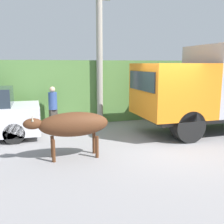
{
  "coord_description": "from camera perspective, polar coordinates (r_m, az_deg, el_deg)",
  "views": [
    {
      "loc": [
        -3.66,
        -6.79,
        2.46
      ],
      "look_at": [
        -1.43,
        0.56,
        1.05
      ],
      "focal_mm": 42.0,
      "sensor_mm": 36.0,
      "label": 1
    }
  ],
  "objects": [
    {
      "name": "pedestrian_on_hill",
      "position": [
        10.25,
        -12.73,
        1.35
      ],
      "size": [
        0.44,
        0.44,
        1.62
      ],
      "rotation": [
        0.0,
        0.0,
        3.6
      ],
      "color": "#38332D",
      "rests_on": "ground_plane"
    },
    {
      "name": "hillside_embankment",
      "position": [
        14.58,
        -2.26,
        5.85
      ],
      "size": [
        32.0,
        6.9,
        2.61
      ],
      "color": "#568442",
      "rests_on": "ground_plane"
    },
    {
      "name": "utility_pole",
      "position": [
        10.77,
        -2.74,
        12.9
      ],
      "size": [
        0.9,
        0.25,
        5.66
      ],
      "color": "#9E998E",
      "rests_on": "ground_plane"
    },
    {
      "name": "ground_plane",
      "position": [
        8.1,
        11.03,
        -7.48
      ],
      "size": [
        60.0,
        60.0,
        0.0
      ],
      "primitive_type": "plane",
      "color": "gray"
    },
    {
      "name": "brown_cow",
      "position": [
        6.91,
        -8.64,
        -2.77
      ],
      "size": [
        2.18,
        0.64,
        1.23
      ],
      "rotation": [
        0.0,
        0.0,
        0.11
      ],
      "color": "#512D19",
      "rests_on": "ground_plane"
    },
    {
      "name": "building_backdrop",
      "position": [
        12.09,
        -15.66,
        4.6
      ],
      "size": [
        5.71,
        2.7,
        2.61
      ],
      "color": "#B2BCAD",
      "rests_on": "ground_plane"
    }
  ]
}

